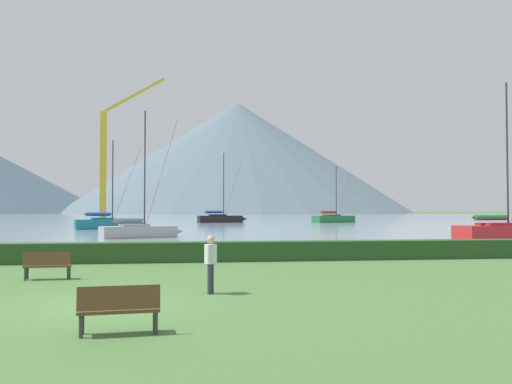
% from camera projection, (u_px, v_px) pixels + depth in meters
% --- Properties ---
extents(ground_plane, '(1000.00, 1000.00, 0.00)m').
position_uv_depth(ground_plane, '(99.00, 304.00, 13.83)').
color(ground_plane, '#477038').
extents(harbor_water, '(320.00, 246.00, 0.00)m').
position_uv_depth(harbor_water, '(173.00, 218.00, 149.46)').
color(harbor_water, '#8499A8').
rests_on(harbor_water, ground_plane).
extents(hedge_line, '(80.00, 1.20, 0.90)m').
position_uv_depth(hedge_line, '(135.00, 252.00, 24.73)').
color(hedge_line, '#284C23').
rests_on(hedge_line, ground_plane).
extents(sailboat_slip_0, '(8.74, 4.47, 10.83)m').
position_uv_depth(sailboat_slip_0, '(108.00, 223.00, 66.18)').
color(sailboat_slip_0, '#19707A').
rests_on(sailboat_slip_0, harbor_water).
extents(sailboat_slip_2, '(9.08, 5.12, 10.29)m').
position_uv_depth(sailboat_slip_2, '(334.00, 218.00, 99.21)').
color(sailboat_slip_2, '#236B38').
rests_on(sailboat_slip_2, harbor_water).
extents(sailboat_slip_3, '(8.57, 3.48, 12.32)m').
position_uv_depth(sailboat_slip_3, '(503.00, 231.00, 42.33)').
color(sailboat_slip_3, red).
rests_on(sailboat_slip_3, harbor_water).
extents(sailboat_slip_5, '(7.20, 4.15, 10.77)m').
position_uv_depth(sailboat_slip_5, '(139.00, 230.00, 45.97)').
color(sailboat_slip_5, '#9E9EA3').
rests_on(sailboat_slip_5, harbor_water).
extents(sailboat_slip_6, '(9.29, 3.85, 12.69)m').
position_uv_depth(sailboat_slip_6, '(221.00, 218.00, 99.06)').
color(sailboat_slip_6, black).
rests_on(sailboat_slip_6, harbor_water).
extents(park_bench_near_path, '(1.56, 0.56, 0.95)m').
position_uv_depth(park_bench_near_path, '(47.00, 264.00, 18.64)').
color(park_bench_near_path, brown).
rests_on(park_bench_near_path, ground_plane).
extents(park_bench_under_tree, '(1.58, 0.62, 0.95)m').
position_uv_depth(park_bench_under_tree, '(119.00, 307.00, 10.45)').
color(park_bench_under_tree, brown).
rests_on(park_bench_under_tree, ground_plane).
extents(person_standing_walker, '(0.36, 0.55, 1.65)m').
position_uv_depth(person_standing_walker, '(211.00, 259.00, 15.57)').
color(person_standing_walker, '#2D3347').
rests_on(person_standing_walker, ground_plane).
extents(dock_crane, '(9.35, 2.00, 20.88)m').
position_uv_depth(dock_crane, '(106.00, 173.00, 75.34)').
color(dock_crane, '#333338').
rests_on(dock_crane, ground_plane).
extents(distant_hill_central_peak, '(218.79, 218.79, 71.19)m').
position_uv_depth(distant_hill_central_peak, '(237.00, 158.00, 351.07)').
color(distant_hill_central_peak, slate).
rests_on(distant_hill_central_peak, ground_plane).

